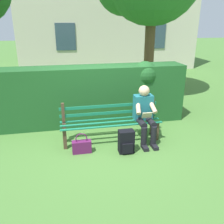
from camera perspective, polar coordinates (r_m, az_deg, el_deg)
ground at (r=5.15m, az=-0.22°, el=-6.75°), size 60.00×60.00×0.00m
park_bench at (r=5.03m, az=-0.37°, el=-2.18°), size 2.06×0.45×0.84m
person_seated at (r=4.98m, az=7.69°, el=-0.21°), size 0.44×0.73×1.16m
hedge_backdrop at (r=5.83m, az=-5.99°, el=4.19°), size 4.76×0.74×1.48m
building_facade at (r=13.50m, az=-1.27°, el=23.39°), size 8.79×3.10×6.05m
backpack at (r=4.64m, az=3.36°, el=-7.01°), size 0.29×0.26×0.45m
handbag at (r=4.69m, az=-7.14°, el=-7.99°), size 0.36×0.14×0.41m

